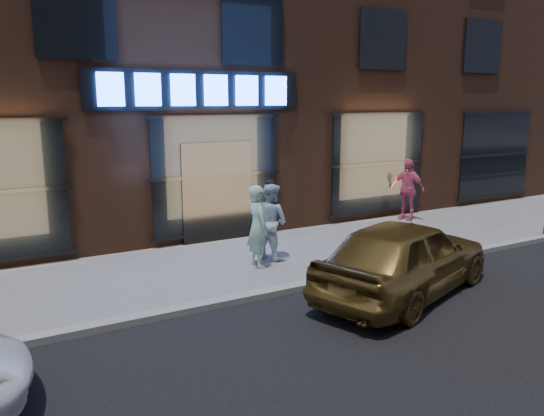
{
  "coord_description": "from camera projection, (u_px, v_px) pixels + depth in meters",
  "views": [
    {
      "loc": [
        -5.02,
        -7.71,
        3.39
      ],
      "look_at": [
        0.21,
        1.6,
        1.2
      ],
      "focal_mm": 35.0,
      "sensor_mm": 36.0,
      "label": 1
    }
  ],
  "objects": [
    {
      "name": "ground",
      "position": [
        305.0,
        289.0,
        9.67
      ],
      "size": [
        90.0,
        90.0,
        0.0
      ],
      "primitive_type": "plane",
      "color": "slate",
      "rests_on": "ground"
    },
    {
      "name": "curb",
      "position": [
        305.0,
        286.0,
        9.66
      ],
      "size": [
        60.0,
        0.25,
        0.12
      ],
      "primitive_type": "cube",
      "color": "gray",
      "rests_on": "ground"
    },
    {
      "name": "storefront_building",
      "position": [
        159.0,
        38.0,
        15.46
      ],
      "size": [
        30.2,
        8.28,
        10.3
      ],
      "color": "#54301E",
      "rests_on": "ground"
    },
    {
      "name": "man_bowtie",
      "position": [
        257.0,
        226.0,
        10.82
      ],
      "size": [
        0.42,
        0.63,
        1.7
      ],
      "primitive_type": "imported",
      "rotation": [
        0.0,
        0.0,
        1.54
      ],
      "color": "#A9DFC6",
      "rests_on": "ground"
    },
    {
      "name": "man_cap",
      "position": [
        270.0,
        221.0,
        11.39
      ],
      "size": [
        0.86,
        0.97,
        1.65
      ],
      "primitive_type": "imported",
      "rotation": [
        0.0,
        0.0,
        1.91
      ],
      "color": "white",
      "rests_on": "ground"
    },
    {
      "name": "passerby",
      "position": [
        407.0,
        189.0,
        15.15
      ],
      "size": [
        0.78,
        1.11,
        1.75
      ],
      "primitive_type": "imported",
      "rotation": [
        0.0,
        0.0,
        -1.18
      ],
      "color": "#D9597C",
      "rests_on": "ground"
    },
    {
      "name": "gold_sedan",
      "position": [
        405.0,
        257.0,
        9.24
      ],
      "size": [
        4.4,
        2.89,
        1.39
      ],
      "primitive_type": "imported",
      "rotation": [
        0.0,
        0.0,
        1.91
      ],
      "color": "olive",
      "rests_on": "ground"
    }
  ]
}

